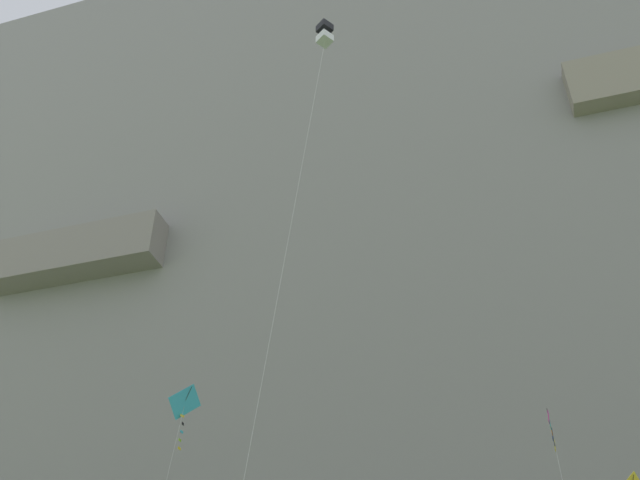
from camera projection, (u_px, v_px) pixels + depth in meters
name	position (u px, v px, depth m)	size (l,w,h in m)	color
cliff_face	(409.00, 257.00, 70.88)	(180.00, 24.85, 84.50)	gray
kite_banner_high_left	(555.00, 446.00, 30.67)	(0.22, 6.92, 13.62)	black
kite_diamond_mid_center	(183.00, 411.00, 35.20)	(1.63, 2.47, 17.12)	#38B2D1
kite_box_upper_left	(324.00, 37.00, 32.23)	(3.13, 2.59, 28.78)	black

